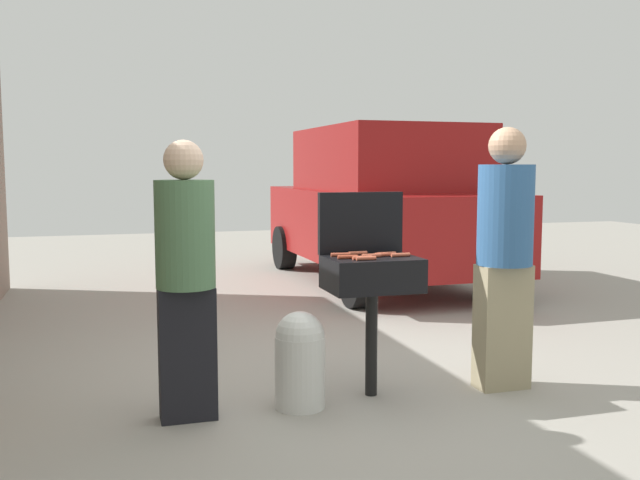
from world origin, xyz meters
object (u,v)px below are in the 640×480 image
object	(u,v)px
hot_dog_4	(341,255)
hot_dog_1	(348,257)
bbq_grill	(372,279)
hot_dog_2	(385,254)
hot_dog_8	(358,253)
hot_dog_7	(386,254)
parked_minivan	(382,205)
hot_dog_0	(372,256)
hot_dog_3	(366,258)
person_left	(186,270)
hot_dog_5	(400,255)
propane_tank	(300,358)
hot_dog_6	(362,258)
person_right	(504,248)

from	to	relation	value
hot_dog_4	hot_dog_1	bearing A→B (deg)	-87.42
bbq_grill	hot_dog_2	bearing A→B (deg)	7.83
hot_dog_8	hot_dog_1	bearing A→B (deg)	-127.21
hot_dog_1	hot_dog_2	size ratio (longest dim) A/B	1.00
hot_dog_7	parked_minivan	distance (m)	4.53
hot_dog_4	parked_minivan	size ratio (longest dim) A/B	0.03
hot_dog_0	hot_dog_4	xyz separation A→B (m)	(-0.18, 0.11, 0.00)
hot_dog_8	parked_minivan	world-z (taller)	parked_minivan
hot_dog_2	hot_dog_3	distance (m)	0.24
hot_dog_2	hot_dog_8	xyz separation A→B (m)	(-0.14, 0.12, 0.00)
bbq_grill	hot_dog_2	distance (m)	0.18
hot_dog_8	person_left	xyz separation A→B (m)	(-1.17, -0.23, -0.03)
hot_dog_4	hot_dog_5	bearing A→B (deg)	-18.47
propane_tank	hot_dog_3	bearing A→B (deg)	-5.01
hot_dog_5	hot_dog_8	xyz separation A→B (m)	(-0.24, 0.17, 0.00)
hot_dog_5	hot_dog_0	bearing A→B (deg)	174.15
hot_dog_6	propane_tank	bearing A→B (deg)	179.51
person_left	bbq_grill	bearing A→B (deg)	8.32
hot_dog_8	propane_tank	bearing A→B (deg)	-153.62
hot_dog_6	hot_dog_4	bearing A→B (deg)	113.63
hot_dog_3	hot_dog_6	distance (m)	0.04
hot_dog_2	propane_tank	distance (m)	0.88
hot_dog_0	person_right	world-z (taller)	person_right
hot_dog_4	hot_dog_6	bearing A→B (deg)	-66.37
hot_dog_7	person_right	xyz separation A→B (m)	(0.80, -0.16, 0.03)
hot_dog_5	person_right	world-z (taller)	person_right
hot_dog_2	hot_dog_7	world-z (taller)	same
hot_dog_5	person_left	world-z (taller)	person_left
hot_dog_6	person_right	bearing A→B (deg)	-0.86
hot_dog_8	parked_minivan	size ratio (longest dim) A/B	0.03
bbq_grill	propane_tank	bearing A→B (deg)	-169.64
hot_dog_5	propane_tank	size ratio (longest dim) A/B	0.21
hot_dog_5	bbq_grill	bearing A→B (deg)	169.57
hot_dog_6	hot_dog_1	bearing A→B (deg)	140.68
bbq_grill	propane_tank	xyz separation A→B (m)	(-0.52, -0.09, -0.47)
parked_minivan	hot_dog_6	bearing A→B (deg)	65.80
hot_dog_8	person_right	size ratio (longest dim) A/B	0.07
hot_dog_3	person_right	bearing A→B (deg)	1.05
hot_dog_3	hot_dog_5	world-z (taller)	same
hot_dog_3	person_left	size ratio (longest dim) A/B	0.08
hot_dog_1	person_left	bearing A→B (deg)	-176.68
hot_dog_0	person_left	size ratio (longest dim) A/B	0.08
hot_dog_6	hot_dog_0	bearing A→B (deg)	41.31
bbq_grill	person_right	world-z (taller)	person_right
person_left	person_right	size ratio (longest dim) A/B	0.94
hot_dog_4	hot_dog_7	size ratio (longest dim) A/B	1.00
hot_dog_1	hot_dog_8	world-z (taller)	same
hot_dog_1	propane_tank	size ratio (longest dim) A/B	0.21
hot_dog_8	bbq_grill	bearing A→B (deg)	-69.67
hot_dog_2	hot_dog_7	xyz separation A→B (m)	(0.03, 0.03, 0.00)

